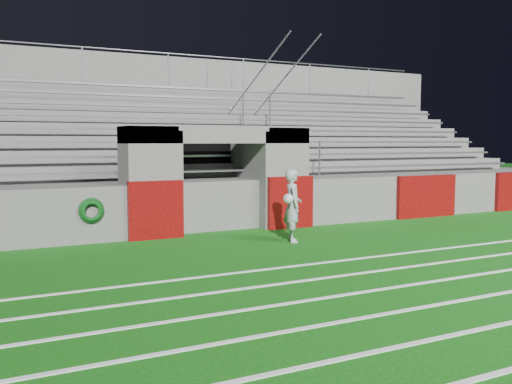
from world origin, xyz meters
TOP-DOWN VIEW (x-y plane):
  - ground at (0.00, 0.00)m, footprint 90.00×90.00m
  - field_markings at (0.00, -5.00)m, footprint 28.00×8.09m
  - stadium_structure at (0.00, 7.97)m, footprint 26.00×8.48m
  - goalkeeper_with_ball at (0.81, 1.19)m, footprint 0.71×0.78m
  - hose_coil at (-3.26, 2.93)m, footprint 0.56×0.15m

SIDE VIEW (x-z plane):
  - ground at x=0.00m, z-range 0.00..0.00m
  - field_markings at x=0.00m, z-range 0.00..0.01m
  - hose_coil at x=-3.26m, z-range 0.46..1.03m
  - goalkeeper_with_ball at x=0.81m, z-range 0.01..1.64m
  - stadium_structure at x=0.00m, z-range -1.22..4.20m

